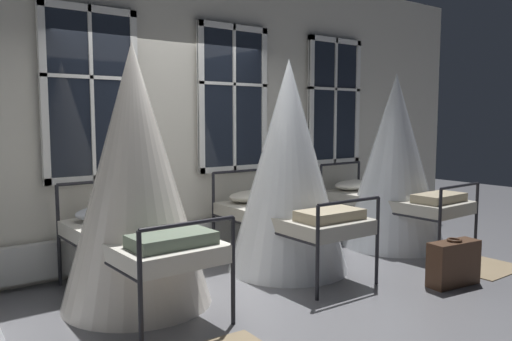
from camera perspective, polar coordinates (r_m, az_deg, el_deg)
The scene contains 8 objects.
ground at distance 5.10m, azimuth -3.27°, elevation -12.91°, with size 18.97×18.97×0.00m, color slate.
back_wall_with_windows at distance 5.92m, azimuth -10.19°, elevation 6.91°, with size 10.48×0.10×3.52m, color beige.
window_bank at distance 5.84m, azimuth -9.55°, elevation 0.51°, with size 6.25×0.10×2.70m.
cot_second at distance 4.56m, azimuth -13.41°, elevation -0.96°, with size 1.31×1.87×2.30m.
cot_third at distance 5.48m, azimuth 3.62°, elevation 0.17°, with size 1.31×1.88×2.27m.
cot_fourth at distance 6.76m, azimuth 15.22°, elevation 0.79°, with size 1.31×1.88×2.20m.
rug_fourth at distance 6.22m, azimuth 24.39°, elevation -9.91°, with size 0.80×0.56×0.01m, color #8E7A5B.
suitcase_dark at distance 5.45m, azimuth 21.24°, elevation -9.64°, with size 0.58×0.28×0.47m.
Camera 1 is at (-2.68, -4.02, 1.64)m, focal length 35.73 mm.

